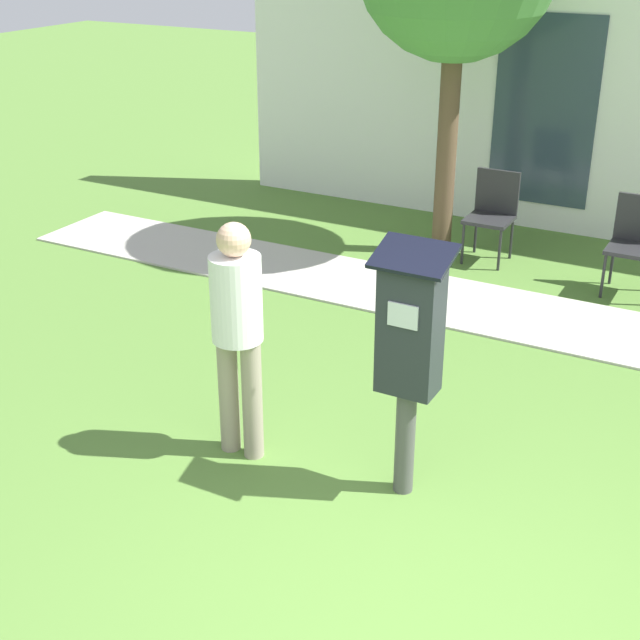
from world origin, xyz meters
TOP-DOWN VIEW (x-y plane):
  - sidewalk at (0.00, 4.10)m, footprint 12.00×1.10m
  - parking_meter at (-0.68, 1.24)m, footprint 0.44×0.31m
  - person_standing at (-1.78, 1.13)m, footprint 0.32×0.32m
  - outdoor_chair_left at (-1.52, 5.35)m, footprint 0.44×0.44m
  - outdoor_chair_middle at (-0.10, 5.15)m, footprint 0.44×0.44m

SIDE VIEW (x-z plane):
  - sidewalk at x=0.00m, z-range 0.00..0.02m
  - outdoor_chair_left at x=-1.52m, z-range 0.08..0.98m
  - outdoor_chair_middle at x=-0.10m, z-range 0.08..0.98m
  - person_standing at x=-1.78m, z-range 0.14..1.72m
  - parking_meter at x=-0.68m, z-range 0.22..1.81m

